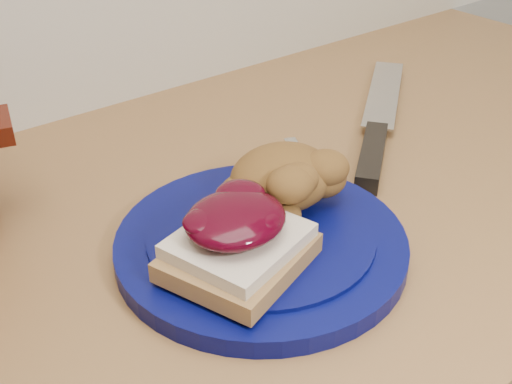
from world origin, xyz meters
TOP-DOWN VIEW (x-y plane):
  - plate at (0.03, 1.43)m, footprint 0.31×0.31m
  - sandwich at (-0.01, 1.40)m, footprint 0.14×0.13m
  - stuffing_mound at (0.08, 1.46)m, footprint 0.12×0.11m
  - chef_knife at (0.27, 1.51)m, footprint 0.30×0.25m
  - butter_knife at (0.16, 1.49)m, footprint 0.08×0.17m

SIDE VIEW (x-z plane):
  - butter_knife at x=0.16m, z-range 0.90..0.91m
  - plate at x=0.03m, z-range 0.90..0.92m
  - chef_knife at x=0.27m, z-range 0.90..0.92m
  - sandwich at x=-0.01m, z-range 0.92..0.97m
  - stuffing_mound at x=0.08m, z-range 0.92..0.97m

